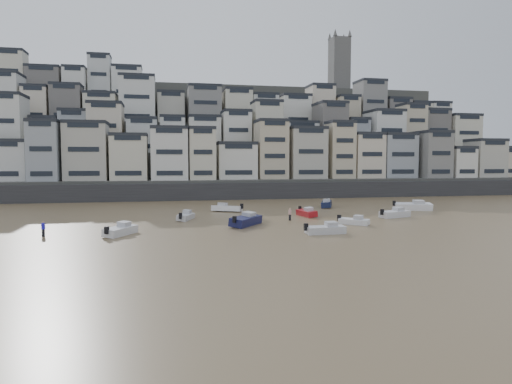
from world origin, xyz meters
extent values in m
plane|color=olive|center=(0.00, 0.00, 0.00)|extent=(400.00, 400.00, 0.00)
cube|color=#38383A|center=(10.00, 65.00, 1.75)|extent=(140.00, 3.00, 3.50)
cube|color=#4C4C47|center=(15.00, 72.00, 2.00)|extent=(140.00, 14.00, 4.00)
cube|color=#4C4C47|center=(15.00, 84.00, 5.00)|extent=(140.00, 14.00, 10.00)
cube|color=#4C4C47|center=(15.00, 96.00, 9.00)|extent=(140.00, 14.00, 18.00)
cube|color=#4C4C47|center=(15.00, 108.00, 13.00)|extent=(140.00, 16.00, 26.00)
cube|color=#4C4C47|center=(15.00, 122.00, 16.00)|extent=(140.00, 18.00, 32.00)
cube|color=#66635E|center=(55.00, 120.00, 41.00)|extent=(6.00, 6.00, 18.00)
camera|label=1|loc=(-5.08, -30.49, 8.34)|focal=32.00mm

